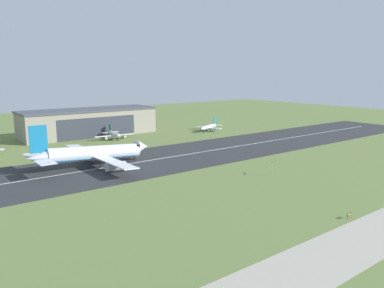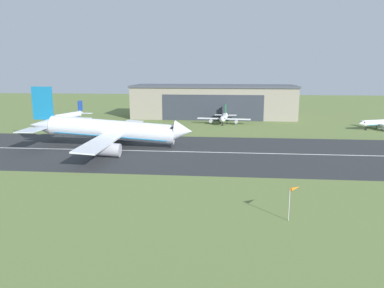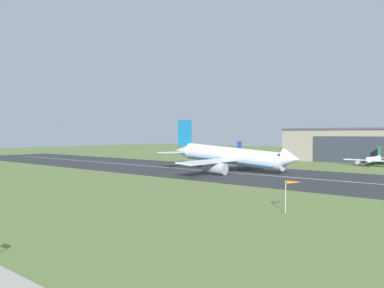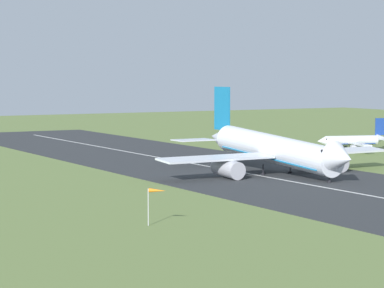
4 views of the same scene
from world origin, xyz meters
The scene contains 9 objects.
ground_plane centered at (0.00, 59.66, 0.00)m, with size 615.66×615.66×0.00m, color olive.
runway_strip centered at (0.00, 119.33, 0.03)m, with size 375.66×49.36×0.06m, color #2B2D30.
runway_centreline centered at (0.00, 119.33, 0.07)m, with size 338.09×0.70×0.01m, color silver.
hangar_building centered at (0.30, 200.02, 8.00)m, with size 79.79×26.67×15.96m.
airplane_landing centered at (-28.19, 124.39, 5.13)m, with size 51.62×57.12×18.56m.
airplane_parked_west centered at (5.86, 177.14, 2.67)m, with size 23.35×17.01×8.07m.
airplane_parked_centre centered at (68.47, 168.28, 2.63)m, with size 21.19×17.77×8.15m.
airplane_parked_east centered at (-64.23, 175.18, 2.82)m, with size 24.01×21.54×9.12m.
windsock_pole centered at (18.62, 71.74, 4.89)m, with size 2.17×2.19×5.44m.
Camera 2 is at (7.87, 13.16, 23.98)m, focal length 35.00 mm.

